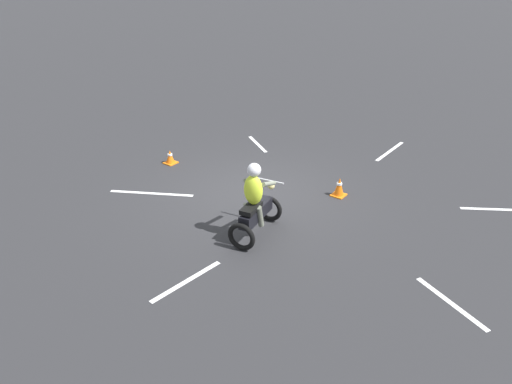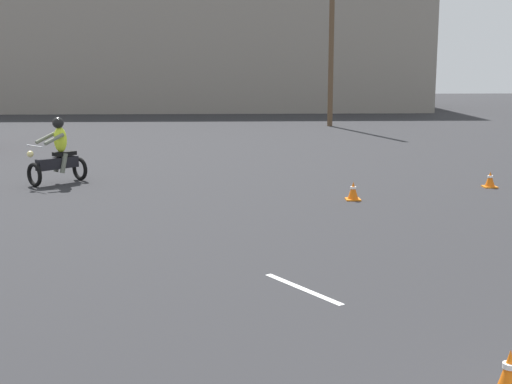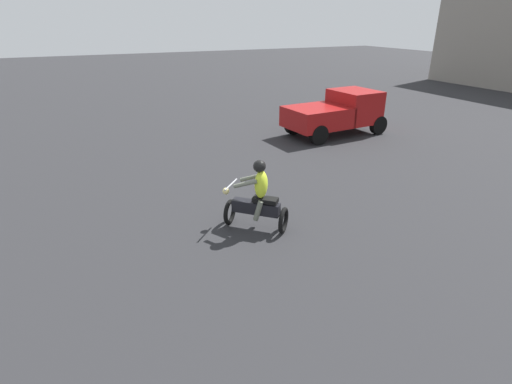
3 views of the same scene
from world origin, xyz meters
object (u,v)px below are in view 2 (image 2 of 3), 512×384
(traffic_cone_near_left, at_px, (509,375))
(traffic_cone_mid_center, at_px, (353,191))
(utility_pole_far, at_px, (332,32))
(motorcycle_rider_background, at_px, (58,155))
(traffic_cone_far_right, at_px, (490,180))

(traffic_cone_near_left, bearing_deg, traffic_cone_mid_center, 88.74)
(traffic_cone_near_left, xyz_separation_m, utility_pole_far, (2.21, 27.07, 4.07))
(traffic_cone_mid_center, bearing_deg, motorcycle_rider_background, 160.90)
(motorcycle_rider_background, relative_size, traffic_cone_near_left, 3.50)
(traffic_cone_mid_center, distance_m, utility_pole_far, 18.25)
(motorcycle_rider_background, bearing_deg, traffic_cone_far_right, -140.82)
(motorcycle_rider_background, xyz_separation_m, traffic_cone_mid_center, (7.01, -2.43, -0.53))
(traffic_cone_near_left, bearing_deg, motorcycle_rider_background, 119.93)
(traffic_cone_near_left, height_order, traffic_cone_mid_center, traffic_cone_near_left)
(motorcycle_rider_background, bearing_deg, traffic_cone_near_left, 164.41)
(traffic_cone_near_left, relative_size, traffic_cone_mid_center, 1.15)
(traffic_cone_far_right, xyz_separation_m, utility_pole_far, (-1.61, 16.23, 4.11))
(motorcycle_rider_background, height_order, traffic_cone_far_right, motorcycle_rider_background)
(traffic_cone_near_left, distance_m, traffic_cone_mid_center, 9.39)
(traffic_cone_mid_center, bearing_deg, traffic_cone_far_right, 21.75)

